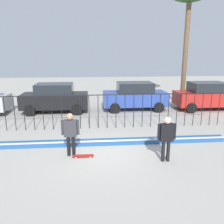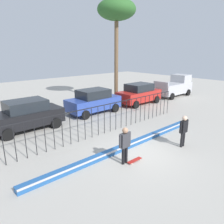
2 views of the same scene
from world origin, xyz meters
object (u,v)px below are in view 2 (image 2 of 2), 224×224
skateboard (135,160)px  parked_car_red (139,94)px  camera_operator (184,128)px  parked_car_black (27,115)px  skateboarder (125,142)px  palm_tree_tall (117,12)px  pickup_truck (174,86)px  parked_car_blue (94,101)px

skateboard → parked_car_red: bearing=37.6°
skateboard → parked_car_red: 10.97m
camera_operator → parked_car_black: size_ratio=0.39×
skateboarder → camera_operator: size_ratio=1.00×
skateboarder → camera_operator: bearing=-17.7°
skateboard → palm_tree_tall: palm_tree_tall is taller
parked_car_red → palm_tree_tall: (-0.88, 2.18, 7.13)m
camera_operator → palm_tree_tall: 12.93m
skateboard → parked_car_red: parked_car_red is taller
camera_operator → parked_car_black: bearing=-21.6°
camera_operator → pickup_truck: (10.96, 7.53, 0.03)m
camera_operator → pickup_truck: 13.30m
camera_operator → skateboarder: bearing=23.0°
skateboarder → palm_tree_tall: (7.90, 9.07, 7.09)m
parked_car_black → parked_car_red: bearing=-4.7°
skateboarder → parked_car_black: bearing=97.5°
parked_car_red → pickup_truck: pickup_truck is taller
camera_operator → palm_tree_tall: palm_tree_tall is taller
parked_car_blue → pickup_truck: size_ratio=0.91×
skateboarder → parked_car_red: 11.16m
skateboarder → palm_tree_tall: 13.96m
camera_operator → palm_tree_tall: size_ratio=0.18×
skateboard → parked_car_red: (8.33, 7.09, 0.91)m
parked_car_blue → skateboard: bearing=-113.5°
parked_car_black → palm_tree_tall: bearing=8.2°
skateboard → palm_tree_tall: (7.45, 9.27, 8.04)m
palm_tree_tall → camera_operator: bearing=-114.2°
parked_car_black → parked_car_red: same height
parked_car_black → parked_car_red: size_ratio=1.00×
skateboarder → pickup_truck: 15.93m
parked_car_black → pickup_truck: 16.00m
skateboard → parked_car_blue: parked_car_blue is taller
parked_car_black → palm_tree_tall: 12.02m
skateboarder → skateboard: (0.45, -0.19, -0.95)m
skateboarder → camera_operator: (3.46, -0.78, -0.00)m
skateboard → palm_tree_tall: size_ratio=0.09×
parked_car_black → skateboard: bearing=-78.2°
parked_car_black → pickup_truck: pickup_truck is taller
palm_tree_tall → parked_car_blue: bearing=-156.4°
parked_car_black → parked_car_blue: same height
skateboard → camera_operator: (3.01, -0.59, 0.95)m
skateboard → parked_car_black: size_ratio=0.19×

